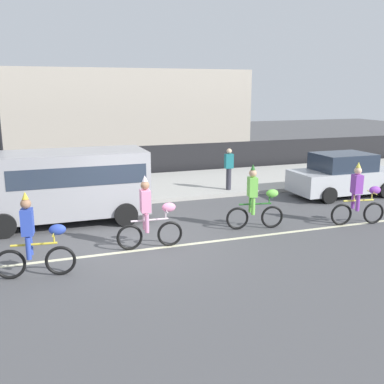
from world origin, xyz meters
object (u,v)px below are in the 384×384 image
at_px(parade_cyclist_purple, 359,198).
at_px(parked_car_silver, 343,176).
at_px(parade_cyclist_cobalt, 34,240).
at_px(parade_cyclist_pink, 150,217).
at_px(parked_van_grey, 65,181).
at_px(parade_cyclist_lime, 256,201).
at_px(pedestrian_onlooker, 229,168).

height_order(parade_cyclist_purple, parked_car_silver, parade_cyclist_purple).
relative_size(parade_cyclist_cobalt, parade_cyclist_pink, 1.00).
bearing_deg(parade_cyclist_cobalt, parked_car_silver, 20.30).
bearing_deg(parade_cyclist_cobalt, parked_van_grey, 76.65).
bearing_deg(parade_cyclist_pink, parade_cyclist_lime, 9.67).
xyz_separation_m(parade_cyclist_lime, parked_van_grey, (-5.14, 2.55, 0.44)).
height_order(parade_cyclist_pink, parked_van_grey, parked_van_grey).
relative_size(parade_cyclist_lime, parked_van_grey, 0.38).
bearing_deg(parked_van_grey, parade_cyclist_pink, -59.47).
bearing_deg(parade_cyclist_cobalt, parade_cyclist_lime, 13.91).
relative_size(parade_cyclist_lime, parade_cyclist_purple, 1.00).
xyz_separation_m(parked_van_grey, pedestrian_onlooker, (6.28, 1.89, -0.27)).
distance_m(parked_van_grey, parked_car_silver, 10.27).
bearing_deg(parade_cyclist_lime, parade_cyclist_cobalt, -166.09).
height_order(parade_cyclist_cobalt, pedestrian_onlooker, parade_cyclist_cobalt).
distance_m(parade_cyclist_pink, parked_van_grey, 3.65).
bearing_deg(parade_cyclist_pink, pedestrian_onlooker, 48.46).
xyz_separation_m(parade_cyclist_purple, parked_van_grey, (-8.26, 3.22, 0.44)).
xyz_separation_m(parade_cyclist_pink, pedestrian_onlooker, (4.44, 5.01, 0.17)).
height_order(parade_cyclist_cobalt, parade_cyclist_pink, same).
relative_size(parked_van_grey, parked_car_silver, 1.22).
bearing_deg(parade_cyclist_lime, parade_cyclist_purple, -12.12).
relative_size(parade_cyclist_lime, pedestrian_onlooker, 1.19).
distance_m(parade_cyclist_lime, parade_cyclist_purple, 3.19).
distance_m(parade_cyclist_purple, parked_van_grey, 8.87).
height_order(parade_cyclist_purple, pedestrian_onlooker, parade_cyclist_purple).
distance_m(parade_cyclist_cobalt, parked_car_silver, 11.96).
relative_size(parade_cyclist_cobalt, parked_van_grey, 0.38).
relative_size(parade_cyclist_purple, pedestrian_onlooker, 1.19).
bearing_deg(parade_cyclist_cobalt, parade_cyclist_pink, 18.70).
distance_m(parade_cyclist_lime, parked_car_silver, 5.75).
bearing_deg(parked_car_silver, parade_cyclist_pink, -159.18).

